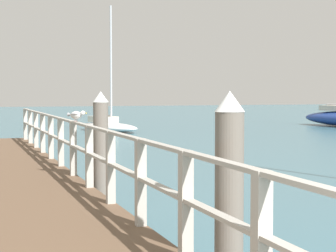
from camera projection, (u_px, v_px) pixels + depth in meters
name	position (u px, v px, depth m)	size (l,w,h in m)	color
pier_deck	(4.00, 188.00, 11.13)	(2.79, 20.03, 0.36)	brown
pier_railing	(73.00, 142.00, 11.51)	(0.12, 18.55, 1.07)	#B2ADA3
dock_piling_near	(229.00, 194.00, 5.68)	(0.29, 0.29, 2.00)	#6B6056
dock_piling_far	(101.00, 145.00, 10.92)	(0.29, 0.29, 2.00)	#6B6056
seagull_foreground	(77.00, 115.00, 11.15)	(0.31, 0.41, 0.21)	white
boat_5	(108.00, 125.00, 29.76)	(2.91, 4.82, 6.27)	white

